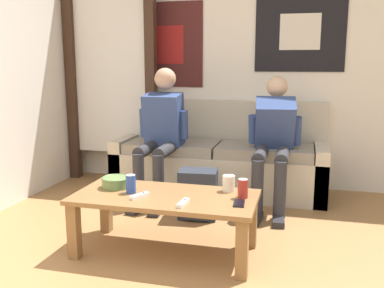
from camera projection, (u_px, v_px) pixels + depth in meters
wall_back at (244, 60)px, 4.30m from camera, size 10.00×0.07×2.55m
door_frame at (110, 68)px, 4.44m from camera, size 1.00×0.10×2.15m
couch at (219, 162)px, 4.21m from camera, size 2.03×0.68×0.88m
coffee_table at (165, 205)px, 2.81m from camera, size 1.20×0.57×0.40m
person_seated_adult at (160, 129)px, 3.90m from camera, size 0.47×0.78×1.20m
person_seated_teen at (273, 136)px, 3.72m from camera, size 0.47×0.95×1.13m
backpack at (198, 195)px, 3.48m from camera, size 0.32×0.27×0.40m
ceramic_bowl at (116, 182)px, 2.96m from camera, size 0.19×0.19×0.08m
pillar_candle at (229, 183)px, 2.87m from camera, size 0.08×0.08×0.12m
drink_can_blue at (131, 184)px, 2.83m from camera, size 0.07×0.07×0.12m
drink_can_red at (243, 189)px, 2.72m from camera, size 0.07×0.07×0.12m
game_controller_near_left at (140, 196)px, 2.74m from camera, size 0.09×0.14×0.03m
game_controller_near_right at (183, 203)px, 2.60m from camera, size 0.04×0.15×0.03m
cell_phone at (239, 203)px, 2.61m from camera, size 0.08×0.14×0.01m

